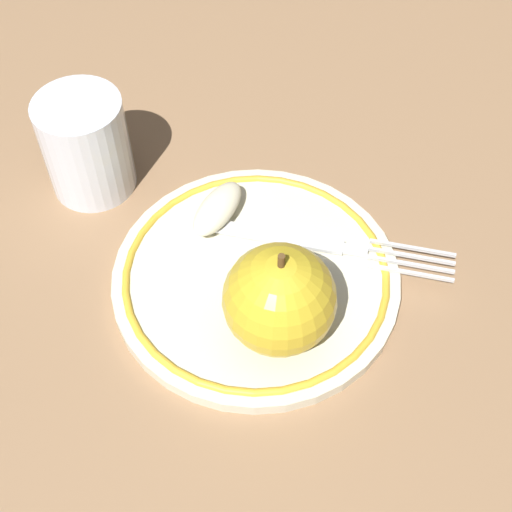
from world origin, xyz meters
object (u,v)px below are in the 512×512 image
object	(u,v)px
fork	(324,245)
drinking_glass	(86,145)
apple_red_whole	(279,299)
apple_slice_front	(218,208)
plate	(256,277)

from	to	relation	value
fork	drinking_glass	size ratio (longest dim) A/B	1.93
apple_red_whole	fork	distance (m)	0.09
apple_red_whole	apple_slice_front	bearing A→B (deg)	-88.03
apple_red_whole	plate	bearing A→B (deg)	-94.42
fork	plate	bearing A→B (deg)	-142.35
apple_slice_front	drinking_glass	xyz separation A→B (m)	(0.08, -0.09, 0.02)
plate	drinking_glass	world-z (taller)	drinking_glass
apple_slice_front	fork	bearing A→B (deg)	98.48
plate	drinking_glass	size ratio (longest dim) A/B	2.53
drinking_glass	fork	bearing A→B (deg)	135.45
plate	apple_red_whole	distance (m)	0.07
apple_red_whole	drinking_glass	distance (m)	0.22
apple_slice_front	drinking_glass	distance (m)	0.12
apple_slice_front	drinking_glass	world-z (taller)	drinking_glass
apple_red_whole	apple_slice_front	size ratio (longest dim) A/B	1.45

